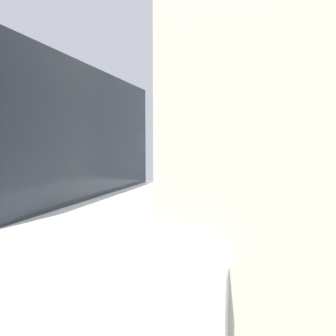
# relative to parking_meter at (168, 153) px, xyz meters

# --- Properties ---
(sidewalk) EXTENTS (24.00, 2.80, 0.14)m
(sidewalk) POSITION_rel_parking_meter_xyz_m (0.02, 1.25, -1.28)
(sidewalk) COLOR #9E9B96
(sidewalk) RESTS_ON ground_plane
(building_facade) EXTENTS (24.00, 0.30, 5.50)m
(building_facade) POSITION_rel_parking_meter_xyz_m (0.02, 4.40, 1.40)
(building_facade) COLOR gray
(building_facade) RESTS_ON ground_plane
(parking_meter) EXTENTS (0.20, 0.15, 1.59)m
(parking_meter) POSITION_rel_parking_meter_xyz_m (0.00, 0.00, 0.00)
(parking_meter) COLOR slate
(parking_meter) RESTS_ON sidewalk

